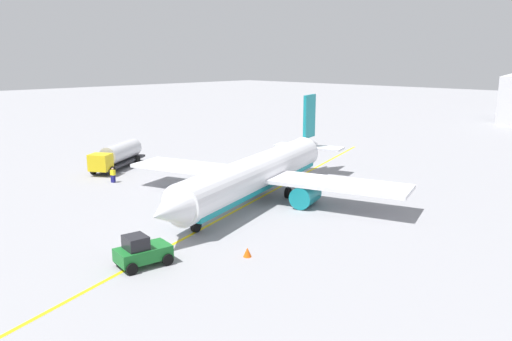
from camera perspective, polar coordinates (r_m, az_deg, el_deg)
name	(u,v)px	position (r m, az deg, el deg)	size (l,w,h in m)	color
ground_plane	(256,200)	(50.57, 0.00, -3.32)	(400.00, 400.00, 0.00)	#939399
airplane	(258,174)	(50.38, 0.27, -0.34)	(33.11, 29.62, 9.52)	white
fuel_tanker	(117,155)	(66.99, -15.35, 1.69)	(10.46, 7.72, 3.15)	#2D2D33
pushback_tug	(142,251)	(35.59, -12.76, -8.88)	(3.86, 2.79, 2.20)	#196B28
refueling_worker	(113,175)	(59.65, -15.82, -0.53)	(0.49, 0.60, 1.71)	navy
safety_cone_nose	(247,252)	(36.41, -0.98, -9.18)	(0.61, 0.61, 0.68)	#F2590F
taxi_line_marking	(256,200)	(50.57, 0.00, -3.31)	(69.54, 0.30, 0.01)	yellow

